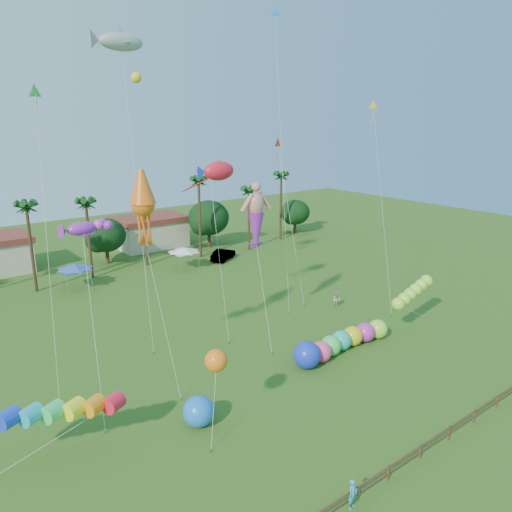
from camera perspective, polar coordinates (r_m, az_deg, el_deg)
ground at (r=36.48m, az=10.09°, el=-17.22°), size 160.00×160.00×0.00m
tree_line at (r=71.18m, az=-14.61°, el=2.66°), size 69.46×8.91×11.00m
buildings_row at (r=75.07m, az=-20.98°, el=0.99°), size 35.00×7.00×4.00m
tent_row at (r=61.40m, az=-19.83°, el=-1.29°), size 31.00×4.00×0.60m
fence at (r=33.19m, az=18.28°, el=-20.26°), size 36.12×0.12×1.00m
car_b at (r=70.81m, az=-3.77°, el=0.18°), size 5.07×4.00×1.61m
spectator_a at (r=29.00m, az=10.99°, el=-25.14°), size 0.67×0.49×1.69m
spectator_b at (r=54.06m, az=9.18°, el=-4.96°), size 0.90×0.98×1.63m
caterpillar_inflatable at (r=43.97m, az=9.42°, el=-9.76°), size 11.10×2.59×2.26m
blue_ball at (r=34.41m, az=-6.58°, el=-17.22°), size 2.08×2.08×2.08m
rainbow_tube at (r=32.22m, az=-19.35°, el=-16.69°), size 9.22×3.37×3.44m
green_worm at (r=47.59m, az=15.95°, el=-5.28°), size 9.24×2.65×3.87m
orange_ball_kite at (r=31.43m, az=-4.58°, el=-11.83°), size 2.18×2.11×5.91m
merman_kite at (r=44.12m, az=0.01°, el=4.09°), size 2.93×5.31×13.69m
fish_kite at (r=45.79m, az=-4.26°, el=9.67°), size 4.65×4.96×15.89m
shark_kite at (r=47.48m, az=-15.16°, el=22.53°), size 5.64×8.70×26.72m
squid_kite at (r=36.90m, az=-12.78°, el=5.71°), size 2.17×5.80×16.21m
lobster_kite at (r=34.76m, az=-19.27°, el=2.97°), size 3.85×5.98×13.22m
delta_kite_red at (r=54.46m, az=2.55°, el=12.50°), size 1.29×5.28×17.55m
delta_kite_yellow at (r=52.75m, az=13.32°, el=15.80°), size 1.13×4.82×21.23m
delta_kite_green at (r=37.52m, az=-23.89°, el=15.98°), size 2.42×4.51×21.77m
delta_kite_blue at (r=52.69m, az=2.21°, el=25.49°), size 1.75×4.45×29.90m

